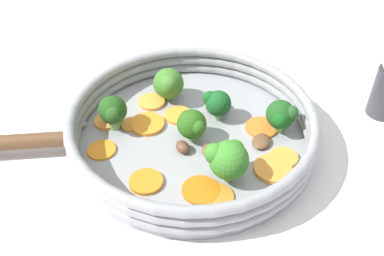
% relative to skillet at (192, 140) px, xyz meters
% --- Properties ---
extents(ground_plane, '(4.00, 4.00, 0.00)m').
position_rel_skillet_xyz_m(ground_plane, '(0.00, 0.00, -0.01)').
color(ground_plane, white).
extents(skillet, '(0.31, 0.31, 0.01)m').
position_rel_skillet_xyz_m(skillet, '(0.00, 0.00, 0.00)').
color(skillet, '#939699').
rests_on(skillet, ground_plane).
extents(skillet_rim_wall, '(0.33, 0.33, 0.04)m').
position_rel_skillet_xyz_m(skillet_rim_wall, '(0.00, 0.00, 0.03)').
color(skillet_rim_wall, gray).
rests_on(skillet_rim_wall, skillet).
extents(skillet_handle, '(0.18, 0.05, 0.02)m').
position_rel_skillet_xyz_m(skillet_handle, '(-0.24, -0.04, 0.02)').
color(skillet_handle, brown).
rests_on(skillet_handle, skillet).
extents(skillet_rivet_left, '(0.01, 0.01, 0.01)m').
position_rel_skillet_xyz_m(skillet_rivet_left, '(-0.15, 0.01, 0.01)').
color(skillet_rivet_left, '#949999').
rests_on(skillet_rivet_left, skillet).
extents(skillet_rivet_right, '(0.01, 0.01, 0.01)m').
position_rel_skillet_xyz_m(skillet_rivet_right, '(-0.14, -0.06, 0.01)').
color(skillet_rivet_right, '#919698').
rests_on(skillet_rivet_right, skillet).
extents(carrot_slice_0, '(0.06, 0.06, 0.00)m').
position_rel_skillet_xyz_m(carrot_slice_0, '(-0.05, -0.09, 0.01)').
color(carrot_slice_0, orange).
rests_on(carrot_slice_0, skillet).
extents(carrot_slice_1, '(0.04, 0.04, 0.00)m').
position_rel_skillet_xyz_m(carrot_slice_1, '(-0.08, 0.02, 0.01)').
color(carrot_slice_1, orange).
rests_on(carrot_slice_1, skillet).
extents(carrot_slice_2, '(0.06, 0.06, 0.01)m').
position_rel_skillet_xyz_m(carrot_slice_2, '(-0.06, 0.02, 0.01)').
color(carrot_slice_2, orange).
rests_on(carrot_slice_2, skillet).
extents(carrot_slice_3, '(0.06, 0.06, 0.01)m').
position_rel_skillet_xyz_m(carrot_slice_3, '(0.10, -0.06, 0.01)').
color(carrot_slice_3, orange).
rests_on(carrot_slice_3, skillet).
extents(carrot_slice_4, '(0.05, 0.05, 0.00)m').
position_rel_skillet_xyz_m(carrot_slice_4, '(0.03, -0.10, 0.01)').
color(carrot_slice_4, orange).
rests_on(carrot_slice_4, skillet).
extents(carrot_slice_5, '(0.05, 0.05, 0.01)m').
position_rel_skillet_xyz_m(carrot_slice_5, '(0.12, -0.04, 0.01)').
color(carrot_slice_5, orange).
rests_on(carrot_slice_5, skillet).
extents(carrot_slice_6, '(0.05, 0.05, 0.00)m').
position_rel_skillet_xyz_m(carrot_slice_6, '(-0.12, 0.02, 0.01)').
color(carrot_slice_6, '#F7933A').
rests_on(carrot_slice_6, skillet).
extents(carrot_slice_7, '(0.04, 0.04, 0.00)m').
position_rel_skillet_xyz_m(carrot_slice_7, '(-0.12, -0.03, 0.01)').
color(carrot_slice_7, orange).
rests_on(carrot_slice_7, skillet).
extents(carrot_slice_8, '(0.06, 0.06, 0.00)m').
position_rel_skillet_xyz_m(carrot_slice_8, '(0.01, -0.10, 0.01)').
color(carrot_slice_8, orange).
rests_on(carrot_slice_8, skillet).
extents(carrot_slice_9, '(0.05, 0.05, 0.00)m').
position_rel_skillet_xyz_m(carrot_slice_9, '(-0.06, 0.07, 0.01)').
color(carrot_slice_9, '#F19B3C').
rests_on(carrot_slice_9, skillet).
extents(carrot_slice_10, '(0.05, 0.05, 0.00)m').
position_rel_skillet_xyz_m(carrot_slice_10, '(-0.02, 0.04, 0.01)').
color(carrot_slice_10, orange).
rests_on(carrot_slice_10, skillet).
extents(carrot_slice_11, '(0.05, 0.05, 0.01)m').
position_rel_skillet_xyz_m(carrot_slice_11, '(0.05, -0.03, 0.01)').
color(carrot_slice_11, '#F6913B').
rests_on(carrot_slice_11, skillet).
extents(carrot_slice_12, '(0.04, 0.04, 0.00)m').
position_rel_skillet_xyz_m(carrot_slice_12, '(0.09, 0.02, 0.01)').
color(carrot_slice_12, orange).
rests_on(carrot_slice_12, skillet).
extents(broccoli_floret_0, '(0.04, 0.04, 0.05)m').
position_rel_skillet_xyz_m(broccoli_floret_0, '(0.12, 0.02, 0.03)').
color(broccoli_floret_0, '#659844').
rests_on(broccoli_floret_0, skillet).
extents(broccoli_floret_1, '(0.05, 0.05, 0.06)m').
position_rel_skillet_xyz_m(broccoli_floret_1, '(0.05, -0.07, 0.04)').
color(broccoli_floret_1, '#739D5E').
rests_on(broccoli_floret_1, skillet).
extents(broccoli_floret_2, '(0.04, 0.05, 0.05)m').
position_rel_skillet_xyz_m(broccoli_floret_2, '(-0.04, 0.08, 0.04)').
color(broccoli_floret_2, '#709E50').
rests_on(broccoli_floret_2, skillet).
extents(broccoli_floret_3, '(0.04, 0.04, 0.05)m').
position_rel_skillet_xyz_m(broccoli_floret_3, '(-0.10, 0.01, 0.04)').
color(broccoli_floret_3, '#7AA254').
rests_on(broccoli_floret_3, skillet).
extents(broccoli_floret_4, '(0.04, 0.04, 0.05)m').
position_rel_skillet_xyz_m(broccoli_floret_4, '(0.00, -0.01, 0.03)').
color(broccoli_floret_4, '#85B06D').
rests_on(broccoli_floret_4, skillet).
extents(broccoli_floret_5, '(0.04, 0.04, 0.04)m').
position_rel_skillet_xyz_m(broccoli_floret_5, '(0.03, 0.04, 0.03)').
color(broccoli_floret_5, '#8AA46E').
rests_on(broccoli_floret_5, skillet).
extents(mushroom_piece_0, '(0.04, 0.03, 0.01)m').
position_rel_skillet_xyz_m(mushroom_piece_0, '(0.03, 0.06, 0.01)').
color(mushroom_piece_0, brown).
rests_on(mushroom_piece_0, skillet).
extents(mushroom_piece_1, '(0.02, 0.02, 0.01)m').
position_rel_skillet_xyz_m(mushroom_piece_1, '(0.02, -0.03, 0.01)').
color(mushroom_piece_1, brown).
rests_on(mushroom_piece_1, skillet).
extents(mushroom_piece_2, '(0.03, 0.03, 0.01)m').
position_rel_skillet_xyz_m(mushroom_piece_2, '(-0.01, -0.03, 0.01)').
color(mushroom_piece_2, brown).
rests_on(mushroom_piece_2, skillet).
extents(mushroom_piece_3, '(0.03, 0.04, 0.01)m').
position_rel_skillet_xyz_m(mushroom_piece_3, '(0.09, -0.01, 0.01)').
color(mushroom_piece_3, brown).
rests_on(mushroom_piece_3, skillet).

